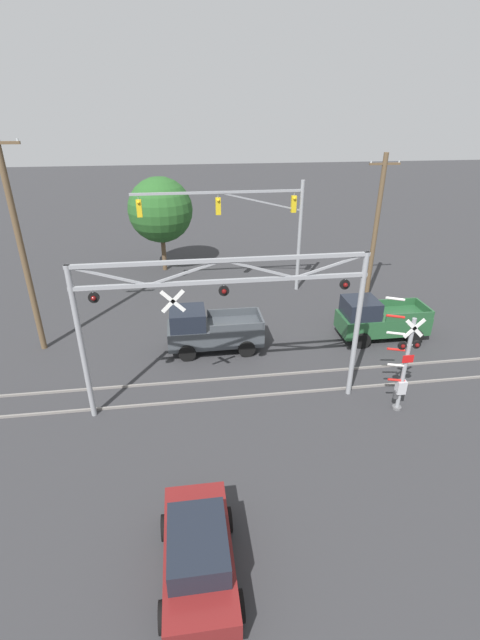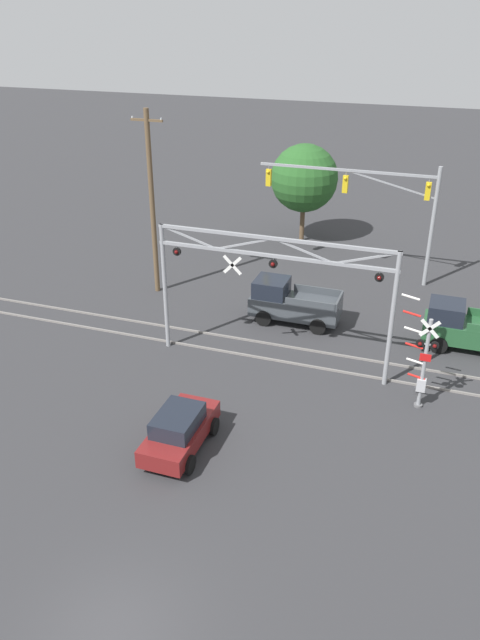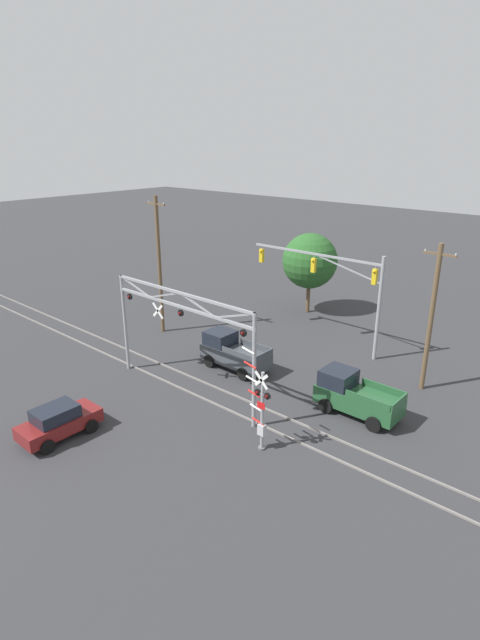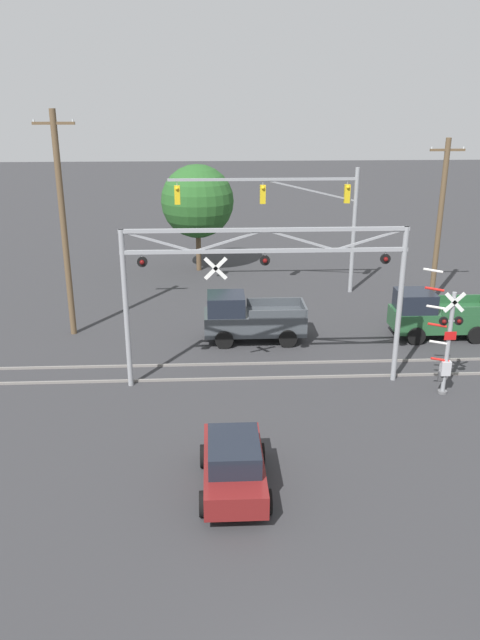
% 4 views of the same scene
% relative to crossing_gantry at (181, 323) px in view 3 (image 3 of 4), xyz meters
% --- Properties ---
extents(rail_track_near, '(80.00, 0.08, 0.10)m').
position_rel_crossing_gantry_xyz_m(rail_track_near, '(0.02, 0.28, -4.34)').
color(rail_track_near, gray).
rests_on(rail_track_near, ground_plane).
extents(rail_track_far, '(80.00, 0.08, 0.10)m').
position_rel_crossing_gantry_xyz_m(rail_track_far, '(0.02, 1.72, -4.34)').
color(rail_track_far, gray).
rests_on(rail_track_far, ground_plane).
extents(crossing_gantry, '(10.62, 0.26, 6.18)m').
position_rel_crossing_gantry_xyz_m(crossing_gantry, '(0.00, 0.00, 0.00)').
color(crossing_gantry, gray).
rests_on(crossing_gantry, ground_plane).
extents(crossing_signal_mast, '(1.67, 0.35, 4.96)m').
position_rel_crossing_gantry_xyz_m(crossing_signal_mast, '(6.70, -1.28, -2.42)').
color(crossing_signal_mast, gray).
rests_on(crossing_signal_mast, ground_plane).
extents(traffic_signal_span, '(10.36, 0.39, 7.01)m').
position_rel_crossing_gantry_xyz_m(traffic_signal_span, '(3.32, 11.68, 0.46)').
color(traffic_signal_span, gray).
rests_on(traffic_signal_span, ground_plane).
extents(pickup_truck_lead, '(4.61, 2.12, 2.23)m').
position_rel_crossing_gantry_xyz_m(pickup_truck_lead, '(-0.27, 4.52, -3.32)').
color(pickup_truck_lead, '#3D4247').
rests_on(pickup_truck_lead, ground_plane).
extents(pickup_truck_following, '(4.51, 2.12, 2.23)m').
position_rel_crossing_gantry_xyz_m(pickup_truck_following, '(8.42, 4.54, -3.32)').
color(pickup_truck_following, '#23512D').
rests_on(pickup_truck_following, ground_plane).
extents(sedan_waiting, '(1.96, 3.94, 1.66)m').
position_rel_crossing_gantry_xyz_m(sedan_waiting, '(-1.43, -7.01, -3.55)').
color(sedan_waiting, maroon).
rests_on(sedan_waiting, ground_plane).
extents(utility_pole_left, '(1.80, 0.28, 10.18)m').
position_rel_crossing_gantry_xyz_m(utility_pole_left, '(-8.56, 5.77, 0.85)').
color(utility_pole_left, brown).
rests_on(utility_pole_left, ground_plane).
extents(utility_pole_right, '(1.80, 0.28, 8.67)m').
position_rel_crossing_gantry_xyz_m(utility_pole_right, '(10.09, 9.71, 0.09)').
color(utility_pole_right, brown).
rests_on(utility_pole_right, ground_plane).
extents(background_tree_beyond_span, '(4.54, 4.54, 6.70)m').
position_rel_crossing_gantry_xyz_m(background_tree_beyond_span, '(-2.74, 16.82, 0.03)').
color(background_tree_beyond_span, brown).
rests_on(background_tree_beyond_span, ground_plane).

